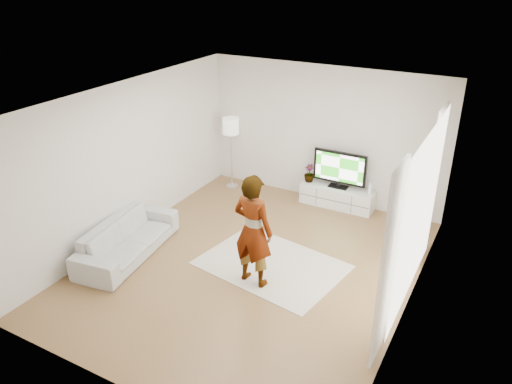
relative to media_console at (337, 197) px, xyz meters
The scene contains 17 objects.
floor 2.81m from the media_console, 99.50° to the right, with size 6.00×6.00×0.00m, color olive.
ceiling 3.82m from the media_console, 99.50° to the right, with size 6.00×6.00×0.00m, color white.
wall_left 4.22m from the media_console, 136.98° to the right, with size 0.02×6.00×2.80m, color silver.
wall_right 3.63m from the media_console, 53.61° to the right, with size 0.02×6.00×2.80m, color silver.
wall_back 1.30m from the media_console, 153.06° to the left, with size 5.00×0.02×2.80m, color silver.
wall_front 5.90m from the media_console, 94.59° to the right, with size 5.00×0.02×2.80m, color silver.
window 3.42m from the media_console, 50.70° to the right, with size 0.01×2.60×2.50m, color white.
curtain_near 4.38m from the media_console, 62.77° to the right, with size 0.04×0.70×2.60m, color white.
curtain_far 2.53m from the media_console, 31.02° to the right, with size 0.04×0.70×2.60m, color white.
media_console is the anchor object (origin of this frame).
television 0.62m from the media_console, 90.00° to the left, with size 1.09×0.21×0.76m.
game_console 0.73m from the media_console, ahead, with size 0.09×0.17×0.22m.
potted_plant 0.75m from the media_console, behind, with size 0.21×0.21×0.38m, color #3F7238.
rug 2.60m from the media_console, 94.10° to the right, with size 2.26×1.63×0.01m, color beige.
player 3.22m from the media_console, 94.24° to the right, with size 0.66×0.44×1.82m, color #334772.
sofa 4.27m from the media_console, 125.96° to the right, with size 2.11×0.82×0.62m, color beige.
floor_lamp 2.66m from the media_console, behind, with size 0.35×0.35×1.58m.
Camera 1 is at (3.40, -6.09, 4.64)m, focal length 35.00 mm.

